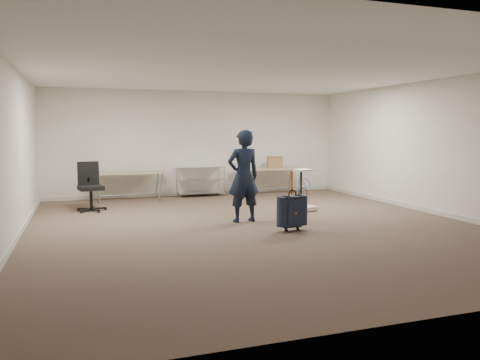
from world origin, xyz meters
name	(u,v)px	position (x,y,z in m)	size (l,w,h in m)	color
ground	(255,226)	(0.00, 0.00, 0.00)	(9.00, 9.00, 0.00)	#4F3C30
room_shell	(233,211)	(0.00, 1.38, 0.05)	(8.00, 9.00, 9.00)	silver
folding_table_left	(128,174)	(-1.90, 3.95, 0.68)	(1.80, 0.75, 0.73)	#99805E
folding_table_right	(270,170)	(1.90, 3.95, 0.68)	(1.80, 0.75, 0.73)	#99805E
wire_shelf	(200,180)	(0.00, 4.20, 0.44)	(1.22, 0.47, 0.80)	silver
person	(243,176)	(-0.07, 0.48, 0.88)	(0.64, 0.42, 1.76)	black
suitcase	(292,211)	(0.46, -0.60, 0.35)	(0.41, 0.27, 1.04)	black
office_chair	(91,196)	(-2.83, 2.72, 0.32)	(0.65, 0.65, 1.07)	black
equipment_cart	(302,200)	(1.57, 1.26, 0.24)	(0.61, 0.61, 0.91)	beige
cardboard_box	(275,162)	(2.07, 4.00, 0.88)	(0.41, 0.30, 0.30)	#A56A4C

